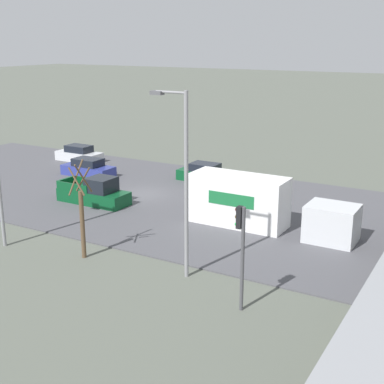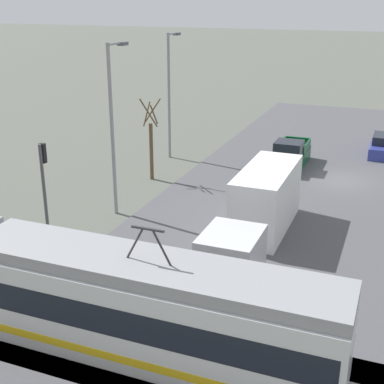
% 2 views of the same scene
% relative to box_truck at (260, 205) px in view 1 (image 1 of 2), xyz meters
% --- Properties ---
extents(ground_plane, '(320.00, 320.00, 0.00)m').
position_rel_box_truck_xyz_m(ground_plane, '(-2.52, -10.44, -1.53)').
color(ground_plane, '#565B51').
extents(road_surface, '(19.13, 49.17, 0.08)m').
position_rel_box_truck_xyz_m(road_surface, '(-2.52, -10.44, -1.49)').
color(road_surface, '#4C4C51').
rests_on(road_surface, ground).
extents(box_truck, '(2.32, 10.27, 3.14)m').
position_rel_box_truck_xyz_m(box_truck, '(0.00, 0.00, 0.00)').
color(box_truck, silver).
rests_on(box_truck, ground).
extents(pickup_truck, '(1.95, 5.25, 1.93)m').
position_rel_box_truck_xyz_m(pickup_truck, '(0.99, -12.12, -0.72)').
color(pickup_truck, '#0C4723').
rests_on(pickup_truck, ground).
extents(sedan_car_0, '(1.86, 4.59, 1.48)m').
position_rel_box_truck_xyz_m(sedan_car_0, '(-4.86, -17.73, -0.84)').
color(sedan_car_0, navy).
rests_on(sedan_car_0, ground).
extents(sedan_car_1, '(1.89, 4.38, 1.45)m').
position_rel_box_truck_xyz_m(sedan_car_1, '(-8.30, -8.35, -0.85)').
color(sedan_car_1, '#0C4723').
rests_on(sedan_car_1, ground).
extents(sedan_car_2, '(1.76, 4.59, 1.50)m').
position_rel_box_truck_xyz_m(sedan_car_2, '(-8.81, -22.22, -0.83)').
color(sedan_car_2, silver).
rests_on(sedan_car_2, ground).
extents(traffic_light_pole, '(0.28, 0.47, 4.66)m').
position_rel_box_truck_xyz_m(traffic_light_pole, '(9.83, 3.25, 1.52)').
color(traffic_light_pole, '#47474C').
rests_on(traffic_light_pole, ground).
extents(street_tree, '(1.24, 1.02, 5.25)m').
position_rel_box_truck_xyz_m(street_tree, '(8.78, -6.38, 0.86)').
color(street_tree, brown).
rests_on(street_tree, ground).
extents(street_lamp_near_crossing, '(0.36, 1.95, 9.05)m').
position_rel_box_truck_xyz_m(street_lamp_near_crossing, '(8.09, -0.61, 3.63)').
color(street_lamp_near_crossing, gray).
rests_on(street_lamp_near_crossing, ground).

